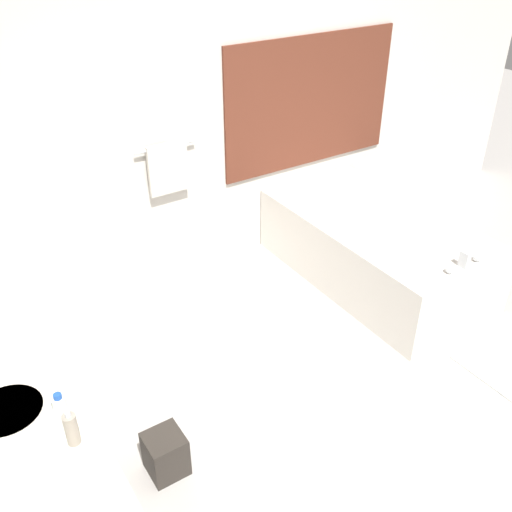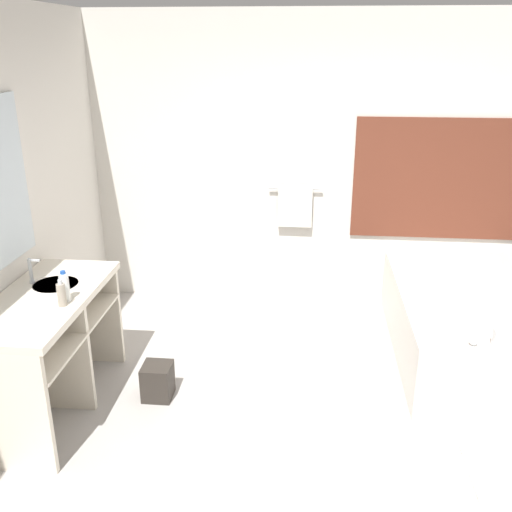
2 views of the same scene
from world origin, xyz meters
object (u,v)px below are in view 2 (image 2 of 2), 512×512
object	(u,v)px
water_bottle_1	(65,287)
waste_bin	(158,381)
soap_dispenser	(61,294)
bathtub	(460,321)

from	to	relation	value
water_bottle_1	waste_bin	distance (m)	0.99
water_bottle_1	waste_bin	xyz separation A→B (m)	(0.49, 0.24, -0.83)
water_bottle_1	soap_dispenser	bearing A→B (deg)	-82.24
bathtub	waste_bin	world-z (taller)	bathtub
bathtub	soap_dispenser	distance (m)	3.06
waste_bin	soap_dispenser	bearing A→B (deg)	-146.91
bathtub	water_bottle_1	distance (m)	3.05
soap_dispenser	waste_bin	world-z (taller)	soap_dispenser
bathtub	soap_dispenser	xyz separation A→B (m)	(-2.77, -1.14, 0.63)
waste_bin	bathtub	bearing A→B (deg)	19.73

